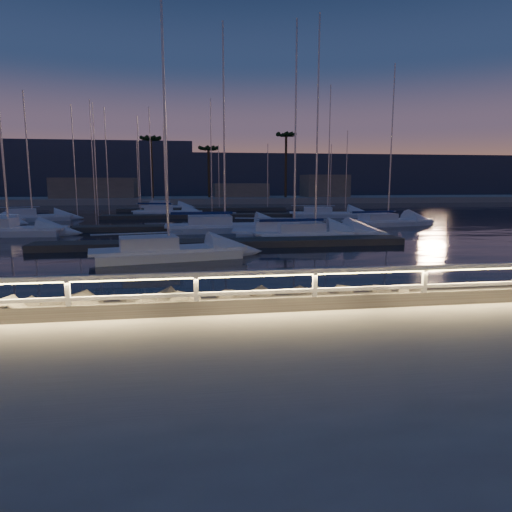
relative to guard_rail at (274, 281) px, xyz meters
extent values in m
plane|color=#ABA69A|center=(0.07, 0.00, -0.77)|extent=(400.00, 400.00, 0.00)
cube|color=#ABA69A|center=(0.07, -2.50, -0.87)|extent=(240.00, 5.00, 0.20)
cube|color=#676258|center=(0.07, 1.50, -1.07)|extent=(240.00, 3.45, 1.29)
plane|color=black|center=(0.07, 80.00, -1.37)|extent=(320.00, 320.00, 0.00)
plane|color=black|center=(0.07, 0.00, -1.97)|extent=(400.00, 400.00, 0.00)
cube|color=silver|center=(-4.93, 0.00, -0.27)|extent=(0.11, 0.11, 1.00)
cube|color=silver|center=(-1.93, 0.00, -0.27)|extent=(0.11, 0.11, 1.00)
cube|color=silver|center=(1.07, 0.00, -0.27)|extent=(0.11, 0.11, 1.00)
cube|color=silver|center=(4.07, 0.00, -0.27)|extent=(0.11, 0.11, 1.00)
cube|color=silver|center=(0.07, 0.00, 0.23)|extent=(44.00, 0.12, 0.12)
cube|color=silver|center=(0.07, 0.00, -0.27)|extent=(44.00, 0.09, 0.09)
cube|color=#FFE072|center=(0.07, -0.02, 0.15)|extent=(44.00, 0.04, 0.03)
cube|color=#5D544D|center=(0.07, 16.00, -1.17)|extent=(22.00, 2.00, 0.40)
cube|color=#5D544D|center=(0.07, 26.00, -1.17)|extent=(22.00, 2.00, 0.40)
cube|color=#5D544D|center=(0.07, 38.00, -1.17)|extent=(22.00, 2.00, 0.40)
cube|color=#5D544D|center=(0.07, 50.00, -1.17)|extent=(22.00, 2.00, 0.40)
cube|color=#ABA69A|center=(0.07, 74.00, -0.97)|extent=(160.00, 14.00, 1.20)
cube|color=gray|center=(-17.93, 74.00, 1.03)|extent=(14.00, 8.00, 4.00)
cube|color=gray|center=(8.07, 75.00, 0.53)|extent=(10.00, 6.00, 3.00)
cube|color=gray|center=(24.07, 74.00, 1.33)|extent=(8.00, 7.00, 4.60)
cylinder|color=#493922|center=(-7.93, 72.00, 4.88)|extent=(0.44, 0.44, 10.50)
cylinder|color=#493922|center=(2.07, 73.00, 4.13)|extent=(0.44, 0.44, 9.00)
cylinder|color=#493922|center=(16.07, 72.00, 5.38)|extent=(0.44, 0.44, 11.50)
cube|color=#333B50|center=(0.07, 130.00, 3.23)|extent=(220.00, 30.00, 14.00)
cube|color=white|center=(-14.68, 23.75, -1.22)|extent=(7.33, 2.77, 0.61)
cube|color=white|center=(-14.68, 23.75, -0.83)|extent=(7.91, 2.44, 0.17)
cylinder|color=silver|center=(-14.68, 23.75, 5.54)|extent=(0.13, 0.13, 12.53)
cube|color=white|center=(-3.04, 12.00, -1.22)|extent=(7.35, 3.60, 0.55)
cube|color=white|center=(-3.04, 12.00, -0.88)|extent=(7.86, 3.36, 0.15)
cube|color=white|center=(-4.00, 11.82, -0.53)|extent=(3.01, 2.23, 0.65)
cylinder|color=silver|center=(-3.04, 12.00, 5.33)|extent=(0.12, 0.12, 12.22)
cylinder|color=silver|center=(-4.48, 11.73, -0.03)|extent=(4.34, 0.89, 0.08)
cube|color=white|center=(5.13, 19.24, -1.22)|extent=(8.12, 4.04, 0.56)
cube|color=white|center=(5.13, 19.24, -0.87)|extent=(8.68, 3.78, 0.15)
cube|color=white|center=(4.07, 19.45, -0.51)|extent=(3.34, 2.49, 0.66)
cylinder|color=silver|center=(5.13, 19.24, 5.98)|extent=(0.12, 0.12, 13.49)
cylinder|color=silver|center=(3.54, 19.55, 0.00)|extent=(4.78, 1.01, 0.08)
cube|color=white|center=(6.45, 18.66, -1.22)|extent=(8.01, 2.96, 0.53)
cube|color=white|center=(6.45, 18.66, -0.89)|extent=(8.65, 2.59, 0.14)
cube|color=white|center=(5.35, 18.61, -0.55)|extent=(3.15, 2.10, 0.63)
cylinder|color=silver|center=(6.45, 18.66, 6.07)|extent=(0.12, 0.12, 13.72)
cylinder|color=silver|center=(4.80, 18.59, -0.07)|extent=(4.94, 0.28, 0.08)
cube|color=white|center=(0.80, 23.94, -1.22)|extent=(8.44, 2.89, 0.61)
cube|color=white|center=(0.80, 23.94, -0.84)|extent=(9.13, 2.48, 0.17)
cube|color=white|center=(-0.37, 23.92, -0.45)|extent=(3.29, 2.14, 0.72)
cylinder|color=silver|center=(0.80, 23.94, 6.57)|extent=(0.13, 0.13, 14.59)
cylinder|color=silver|center=(-0.96, 23.92, 0.10)|extent=(5.25, 0.15, 0.09)
cube|color=white|center=(15.44, 26.94, -1.22)|extent=(7.85, 3.99, 0.50)
cube|color=white|center=(15.44, 26.94, -0.90)|extent=(8.39, 3.76, 0.14)
cube|color=white|center=(14.42, 26.73, -0.58)|extent=(3.24, 2.44, 0.59)
cylinder|color=silver|center=(15.44, 26.94, 5.70)|extent=(0.11, 0.11, 13.02)
cylinder|color=silver|center=(13.91, 26.62, -0.13)|extent=(4.60, 1.04, 0.07)
cube|color=white|center=(-17.09, 36.64, -1.22)|extent=(7.13, 4.19, 0.57)
cube|color=white|center=(-17.09, 36.64, -0.86)|extent=(7.57, 4.04, 0.16)
cube|color=white|center=(-17.99, 36.36, -0.49)|extent=(3.02, 2.41, 0.68)
cylinder|color=silver|center=(-17.09, 36.64, 5.12)|extent=(0.13, 0.13, 11.75)
cylinder|color=silver|center=(-18.44, 36.22, 0.03)|extent=(4.06, 1.35, 0.08)
cube|color=white|center=(-4.30, 41.83, -1.22)|extent=(7.54, 4.61, 0.56)
cube|color=white|center=(-4.30, 41.83, -0.87)|extent=(7.99, 4.46, 0.15)
cube|color=white|center=(-5.24, 42.16, -0.51)|extent=(3.22, 2.60, 0.66)
cylinder|color=silver|center=(-4.30, 41.83, 5.44)|extent=(0.12, 0.12, 12.42)
cylinder|color=silver|center=(-5.71, 42.32, -0.01)|extent=(4.25, 1.55, 0.08)
cube|color=white|center=(13.08, 36.97, -1.22)|extent=(7.98, 4.08, 0.51)
cube|color=white|center=(13.08, 36.97, -0.90)|extent=(8.52, 3.84, 0.14)
cube|color=white|center=(12.05, 37.19, -0.57)|extent=(3.29, 2.48, 0.60)
cylinder|color=silver|center=(13.08, 36.97, 5.80)|extent=(0.11, 0.11, 13.22)
cylinder|color=silver|center=(11.53, 37.30, -0.11)|extent=(4.67, 1.07, 0.07)
cube|color=white|center=(-4.95, 54.30, -1.22)|extent=(6.69, 3.37, 0.50)
cube|color=white|center=(-4.95, 54.30, -0.91)|extent=(7.15, 3.16, 0.14)
cube|color=white|center=(-5.82, 54.47, -0.59)|extent=(2.76, 2.06, 0.59)
cylinder|color=silver|center=(-4.95, 54.30, 4.73)|extent=(0.11, 0.11, 11.10)
cylinder|color=silver|center=(-6.25, 54.56, -0.14)|extent=(3.93, 0.87, 0.07)
camera|label=1|loc=(-2.12, -10.98, 2.46)|focal=32.00mm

